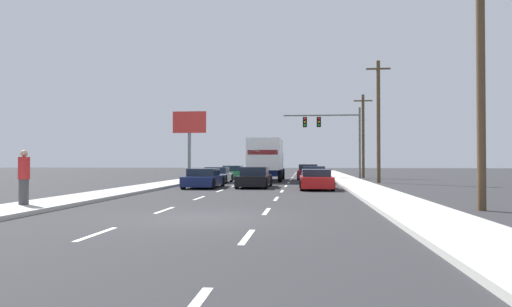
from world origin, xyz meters
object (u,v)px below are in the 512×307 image
at_px(car_black, 255,178).
at_px(pedestrian_near_corner, 24,177).
at_px(box_truck, 267,157).
at_px(utility_pole_far, 363,135).
at_px(utility_pole_mid, 378,120).
at_px(car_green, 233,173).
at_px(roadside_billboard, 189,130).
at_px(utility_pole_near, 481,58).
at_px(car_maroon, 308,173).
at_px(car_white, 314,175).
at_px(traffic_signal_mast, 328,127).
at_px(car_navy, 204,179).
at_px(car_red, 316,180).
at_px(car_silver, 217,176).

distance_m(car_black, pedestrian_near_corner, 14.95).
distance_m(box_truck, utility_pole_far, 12.03).
bearing_deg(utility_pole_far, utility_pole_mid, -90.76).
relative_size(car_green, roadside_billboard, 0.57).
bearing_deg(utility_pole_mid, utility_pole_near, -89.07).
xyz_separation_m(car_maroon, utility_pole_mid, (5.24, -5.80, 4.12)).
distance_m(car_white, utility_pole_mid, 6.44).
height_order(traffic_signal_mast, utility_pole_far, utility_pole_far).
height_order(car_black, pedestrian_near_corner, pedestrian_near_corner).
relative_size(car_black, utility_pole_near, 0.45).
relative_size(box_truck, car_black, 1.78).
height_order(car_white, roadside_billboard, roadside_billboard).
bearing_deg(roadside_billboard, car_maroon, -34.28).
distance_m(car_navy, car_black, 3.13).
height_order(roadside_billboard, pedestrian_near_corner, roadside_billboard).
bearing_deg(traffic_signal_mast, car_black, -108.34).
relative_size(car_green, box_truck, 0.51).
distance_m(utility_pole_near, roadside_billboard, 38.72).
height_order(car_navy, box_truck, box_truck).
relative_size(car_navy, roadside_billboard, 0.60).
relative_size(car_black, car_white, 1.07).
xyz_separation_m(car_red, utility_pole_far, (5.00, 18.62, 3.63)).
height_order(car_silver, utility_pole_near, utility_pole_near).
xyz_separation_m(car_silver, car_black, (3.44, -5.68, 0.04)).
distance_m(car_silver, utility_pole_far, 17.08).
bearing_deg(car_maroon, pedestrian_near_corner, -110.66).
xyz_separation_m(car_navy, traffic_signal_mast, (8.34, 16.70, 4.32)).
bearing_deg(car_green, utility_pole_mid, -27.18).
bearing_deg(car_navy, car_silver, 93.54).
distance_m(box_truck, traffic_signal_mast, 9.14).
distance_m(car_silver, car_red, 10.19).
bearing_deg(utility_pole_far, car_navy, -123.49).
distance_m(car_black, utility_pole_far, 19.52).
relative_size(car_silver, pedestrian_near_corner, 2.17).
bearing_deg(roadside_billboard, car_white, -48.98).
bearing_deg(car_green, traffic_signal_mast, 18.77).
bearing_deg(car_red, car_silver, 134.85).
bearing_deg(roadside_billboard, box_truck, -52.09).
relative_size(car_black, utility_pole_mid, 0.48).
distance_m(car_navy, traffic_signal_mast, 19.16).
distance_m(car_black, traffic_signal_mast, 17.36).
bearing_deg(car_red, box_truck, 109.39).
distance_m(car_black, car_red, 4.05).
height_order(car_white, utility_pole_near, utility_pole_near).
bearing_deg(car_navy, utility_pole_mid, 33.06).
xyz_separation_m(traffic_signal_mast, utility_pole_mid, (3.31, -9.12, -0.14)).
bearing_deg(roadside_billboard, car_red, -59.83).
height_order(car_red, traffic_signal_mast, traffic_signal_mast).
xyz_separation_m(utility_pole_mid, utility_pole_far, (0.13, 10.23, -0.54)).
height_order(car_maroon, car_red, car_maroon).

